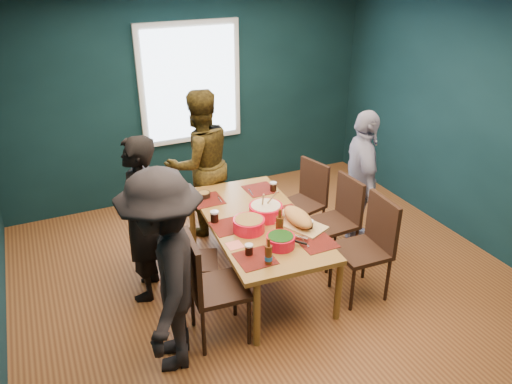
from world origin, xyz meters
TOP-DOWN VIEW (x-y plane):
  - room at (0.00, 0.27)m, footprint 5.01×5.01m
  - dining_table at (-0.09, 0.21)m, footprint 1.07×1.94m
  - chair_left_far at (-0.97, 0.88)m, footprint 0.50×0.50m
  - chair_left_mid at (-0.82, 0.22)m, footprint 0.50×0.50m
  - chair_left_near at (-0.84, -0.39)m, footprint 0.51×0.51m
  - chair_right_far at (0.78, 0.74)m, footprint 0.53×0.53m
  - chair_right_mid at (0.89, 0.21)m, footprint 0.45×0.45m
  - chair_right_near at (0.81, -0.42)m, footprint 0.48×0.48m
  - person_far_left at (-1.18, 0.50)m, footprint 0.59×0.71m
  - person_back at (-0.26, 1.44)m, footprint 0.94×0.78m
  - person_right at (1.25, 0.37)m, footprint 0.71×1.02m
  - person_near_left at (-1.22, -0.50)m, footprint 0.98×1.27m
  - bowl_salad at (-0.25, 0.06)m, footprint 0.31×0.31m
  - bowl_dumpling at (0.00, 0.23)m, footprint 0.34×0.34m
  - bowl_herbs at (-0.11, -0.31)m, footprint 0.26×0.26m
  - cutting_board at (0.22, -0.04)m, footprint 0.48×0.71m
  - small_bowl at (-0.41, 0.91)m, footprint 0.14×0.14m
  - beer_bottle_a at (-0.33, -0.51)m, footprint 0.07×0.07m
  - beer_bottle_b at (-0.04, -0.15)m, footprint 0.07×0.07m
  - cola_glass_a at (-0.42, -0.31)m, footprint 0.07×0.07m
  - cola_glass_b at (0.27, -0.17)m, footprint 0.07×0.07m
  - cola_glass_c at (0.34, 0.73)m, footprint 0.08×0.08m
  - cola_glass_d at (-0.49, 0.36)m, footprint 0.08×0.08m
  - napkin_a at (0.24, 0.28)m, footprint 0.18×0.18m
  - napkin_b at (-0.48, -0.12)m, footprint 0.14×0.14m
  - napkin_c at (0.23, -0.44)m, footprint 0.18×0.18m

SIDE VIEW (x-z plane):
  - chair_left_mid at x=-0.82m, z-range 0.07..0.94m
  - chair_left_far at x=-0.97m, z-range 0.07..0.98m
  - chair_right_far at x=0.78m, z-range 0.08..1.03m
  - chair_right_mid at x=0.89m, z-range 0.08..1.04m
  - chair_right_near at x=0.81m, z-range 0.08..1.11m
  - chair_left_near at x=-0.84m, z-range 0.09..1.13m
  - dining_table at x=-0.09m, z-range 0.29..1.00m
  - napkin_c at x=0.23m, z-range 0.71..0.72m
  - napkin_a at x=0.24m, z-range 0.71..0.72m
  - napkin_b at x=-0.48m, z-range 0.71..0.72m
  - small_bowl at x=-0.41m, z-range 0.71..0.77m
  - cola_glass_b at x=0.27m, z-range 0.72..0.82m
  - cola_glass_a at x=-0.42m, z-range 0.72..0.82m
  - cola_glass_c at x=0.34m, z-range 0.72..0.82m
  - bowl_herbs at x=-0.11m, z-range 0.72..0.83m
  - cola_glass_d at x=-0.49m, z-range 0.72..0.84m
  - bowl_salad at x=-0.25m, z-range 0.72..0.84m
  - cutting_board at x=0.22m, z-range 0.71..0.86m
  - bowl_dumpling at x=0.00m, z-range 0.63..0.94m
  - beer_bottle_a at x=-0.33m, z-range 0.68..0.93m
  - person_right at x=1.25m, z-range 0.00..1.61m
  - beer_bottle_b at x=-0.04m, z-range 0.68..0.96m
  - person_far_left at x=-1.18m, z-range 0.00..1.66m
  - person_near_left at x=-1.22m, z-range 0.00..1.74m
  - person_back at x=-0.26m, z-range 0.00..1.75m
  - room at x=0.00m, z-range 0.01..2.73m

